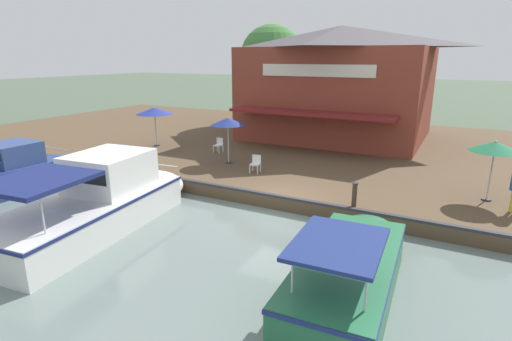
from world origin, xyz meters
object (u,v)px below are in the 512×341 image
(patio_umbrella_far_corner, at_px, (154,111))
(motorboat_distant_upstream, at_px, (352,266))
(waterfront_restaurant, at_px, (339,82))
(patio_umbrella_mid_patio_right, at_px, (495,147))
(motorboat_fourth_along, at_px, (105,199))
(mooring_post, at_px, (354,195))
(patio_umbrella_mid_patio_left, at_px, (228,122))
(tree_downstream_bank, at_px, (268,59))
(cafe_chair_back_row_seat, at_px, (219,144))
(motorboat_mid_row, at_px, (8,174))
(cafe_chair_beside_entrance, at_px, (256,163))

(patio_umbrella_far_corner, distance_m, motorboat_distant_upstream, 17.84)
(waterfront_restaurant, height_order, patio_umbrella_mid_patio_right, waterfront_restaurant)
(motorboat_fourth_along, distance_m, mooring_post, 9.23)
(patio_umbrella_mid_patio_left, height_order, tree_downstream_bank, tree_downstream_bank)
(motorboat_distant_upstream, xyz_separation_m, motorboat_fourth_along, (-0.17, -9.27, 0.23))
(cafe_chair_back_row_seat, bearing_deg, mooring_post, 60.64)
(tree_downstream_bank, bearing_deg, motorboat_fourth_along, 9.28)
(patio_umbrella_mid_patio_left, xyz_separation_m, motorboat_mid_row, (7.33, -7.30, -1.92))
(cafe_chair_beside_entrance, xyz_separation_m, tree_downstream_bank, (-13.47, -5.99, 4.81))
(waterfront_restaurant, relative_size, motorboat_fourth_along, 1.35)
(motorboat_fourth_along, relative_size, mooring_post, 9.05)
(patio_umbrella_mid_patio_right, height_order, tree_downstream_bank, tree_downstream_bank)
(cafe_chair_beside_entrance, relative_size, mooring_post, 0.86)
(patio_umbrella_far_corner, relative_size, tree_downstream_bank, 0.31)
(patio_umbrella_mid_patio_left, bearing_deg, cafe_chair_beside_entrance, 66.38)
(patio_umbrella_mid_patio_left, height_order, motorboat_fourth_along, patio_umbrella_mid_patio_left)
(waterfront_restaurant, relative_size, motorboat_distant_upstream, 1.82)
(patio_umbrella_mid_patio_right, bearing_deg, patio_umbrella_far_corner, -95.14)
(motorboat_distant_upstream, bearing_deg, cafe_chair_back_row_seat, -133.03)
(cafe_chair_back_row_seat, height_order, motorboat_fourth_along, motorboat_fourth_along)
(cafe_chair_back_row_seat, xyz_separation_m, mooring_post, (5.28, 9.39, 0.02))
(patio_umbrella_mid_patio_left, xyz_separation_m, motorboat_distant_upstream, (8.00, 8.73, -2.06))
(patio_umbrella_mid_patio_right, relative_size, cafe_chair_back_row_seat, 2.83)
(cafe_chair_beside_entrance, height_order, mooring_post, mooring_post)
(waterfront_restaurant, distance_m, patio_umbrella_far_corner, 12.57)
(patio_umbrella_mid_patio_left, xyz_separation_m, cafe_chair_beside_entrance, (0.92, 2.11, -1.73))
(cafe_chair_back_row_seat, bearing_deg, motorboat_mid_row, -31.00)
(cafe_chair_back_row_seat, height_order, tree_downstream_bank, tree_downstream_bank)
(patio_umbrella_mid_patio_left, height_order, patio_umbrella_far_corner, patio_umbrella_far_corner)
(waterfront_restaurant, distance_m, mooring_post, 14.68)
(motorboat_mid_row, height_order, mooring_post, motorboat_mid_row)
(waterfront_restaurant, relative_size, patio_umbrella_mid_patio_left, 4.92)
(cafe_chair_beside_entrance, height_order, motorboat_fourth_along, motorboat_fourth_along)
(tree_downstream_bank, bearing_deg, cafe_chair_beside_entrance, 23.95)
(patio_umbrella_mid_patio_right, xyz_separation_m, motorboat_distant_upstream, (7.83, -3.27, -2.01))
(cafe_chair_beside_entrance, relative_size, motorboat_mid_row, 0.12)
(patio_umbrella_far_corner, bearing_deg, cafe_chair_beside_entrance, 73.99)
(motorboat_distant_upstream, distance_m, tree_downstream_bank, 24.65)
(patio_umbrella_mid_patio_left, bearing_deg, motorboat_distant_upstream, 47.49)
(patio_umbrella_mid_patio_left, xyz_separation_m, patio_umbrella_far_corner, (-1.47, -6.24, 0.01))
(patio_umbrella_mid_patio_left, distance_m, patio_umbrella_far_corner, 6.42)
(motorboat_distant_upstream, height_order, mooring_post, motorboat_distant_upstream)
(cafe_chair_back_row_seat, relative_size, mooring_post, 0.86)
(waterfront_restaurant, bearing_deg, motorboat_distant_upstream, 18.13)
(patio_umbrella_far_corner, distance_m, motorboat_mid_row, 9.08)
(tree_downstream_bank, bearing_deg, cafe_chair_back_row_seat, 10.93)
(tree_downstream_bank, bearing_deg, mooring_post, 35.60)
(waterfront_restaurant, height_order, tree_downstream_bank, tree_downstream_bank)
(patio_umbrella_mid_patio_right, bearing_deg, motorboat_fourth_along, -58.56)
(patio_umbrella_mid_patio_right, bearing_deg, patio_umbrella_mid_patio_left, -90.79)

